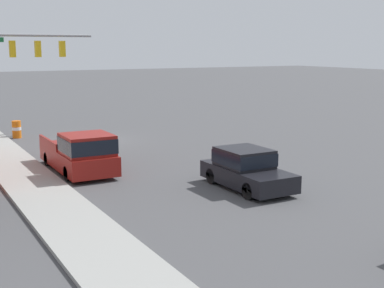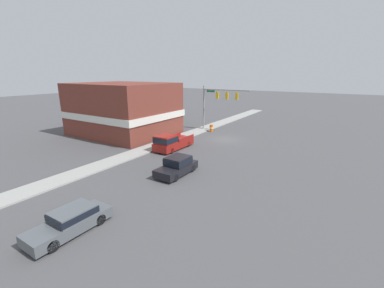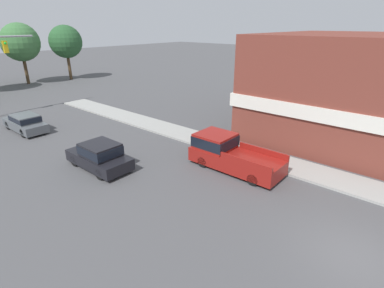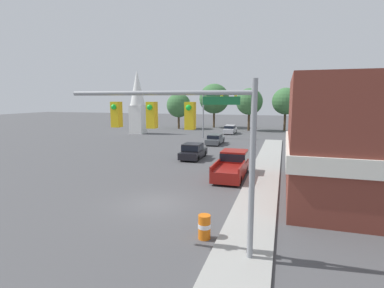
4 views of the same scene
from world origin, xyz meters
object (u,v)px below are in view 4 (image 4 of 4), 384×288
at_px(car_second_ahead, 215,139).
at_px(construction_barrel, 204,227).
at_px(car_distant, 230,129).
at_px(car_lead, 193,151).
at_px(pickup_truck_parked, 232,164).

height_order(car_second_ahead, construction_barrel, car_second_ahead).
xyz_separation_m(car_distant, construction_barrel, (5.98, -40.36, -0.25)).
relative_size(car_lead, car_distant, 0.94).
xyz_separation_m(car_lead, pickup_truck_parked, (5.06, -5.76, 0.12)).
xyz_separation_m(pickup_truck_parked, construction_barrel, (0.67, -11.26, -0.39)).
xyz_separation_m(car_distant, car_second_ahead, (0.21, -12.95, -0.08)).
distance_m(car_distant, pickup_truck_parked, 29.58).
relative_size(car_lead, car_second_ahead, 0.92).
bearing_deg(car_second_ahead, construction_barrel, -78.12).
height_order(car_lead, car_second_ahead, car_lead).
height_order(car_lead, construction_barrel, car_lead).
bearing_deg(construction_barrel, car_second_ahead, 101.88).
relative_size(car_lead, construction_barrel, 3.98).
xyz_separation_m(car_second_ahead, construction_barrel, (5.76, -27.41, -0.17)).
relative_size(pickup_truck_parked, construction_barrel, 5.11).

